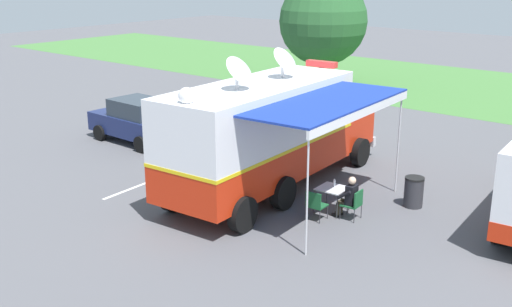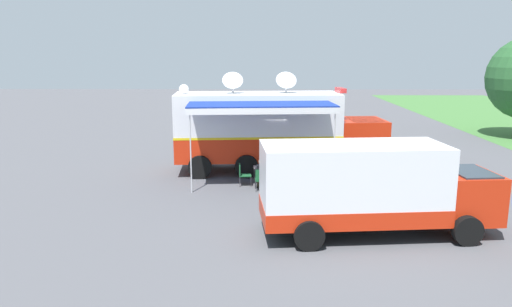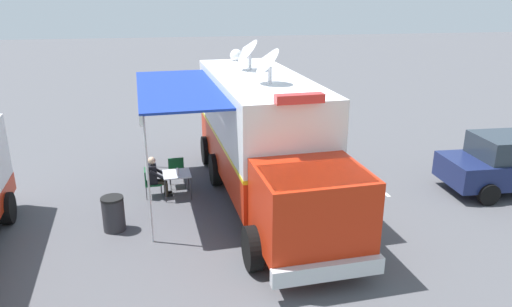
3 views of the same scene
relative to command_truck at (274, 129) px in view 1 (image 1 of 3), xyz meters
name	(u,v)px [view 1 (image 1 of 3)]	position (x,y,z in m)	size (l,w,h in m)	color
ground_plane	(259,194)	(0.02, -0.75, -1.95)	(100.00, 100.00, 0.00)	#515156
grass_verge	(496,92)	(0.02, 20.17, -1.94)	(80.00, 14.00, 0.01)	#427538
lot_stripe	(158,178)	(-3.54, -1.75, -1.94)	(0.12, 4.80, 0.01)	silver
command_truck	(274,129)	(0.00, 0.00, 0.00)	(5.42, 9.65, 4.53)	red
folding_table	(332,190)	(2.52, -0.46, -1.27)	(0.86, 0.86, 0.73)	silver
water_bottle	(334,183)	(2.49, -0.32, -1.11)	(0.07, 0.07, 0.22)	silver
folding_chair_at_table	(354,202)	(3.32, -0.55, -1.43)	(0.51, 0.51, 0.87)	#19562D
folding_chair_beside_table	(315,203)	(2.53, -1.31, -1.43)	(0.51, 0.51, 0.87)	#19562D
seated_responder	(349,196)	(3.13, -0.56, -1.30)	(0.68, 0.58, 1.25)	black
trash_bin	(414,192)	(4.15, 1.43, -1.49)	(0.57, 0.57, 0.91)	#2D2D33
car_behind_truck	(138,120)	(-7.54, 0.74, -1.07)	(4.23, 2.07, 1.76)	navy
tree_far_left	(323,21)	(-8.95, 15.94, 1.76)	(5.15, 5.15, 6.29)	brown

